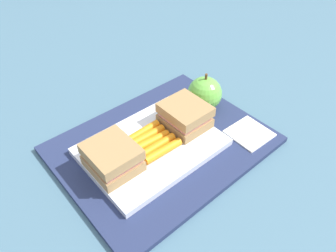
{
  "coord_description": "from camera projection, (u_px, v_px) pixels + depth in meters",
  "views": [
    {
      "loc": [
        -0.26,
        -0.31,
        0.41
      ],
      "look_at": [
        0.01,
        0.0,
        0.04
      ],
      "focal_mm": 34.11,
      "sensor_mm": 36.0,
      "label": 1
    }
  ],
  "objects": [
    {
      "name": "ground_plane",
      "position": [
        163.0,
        146.0,
        0.58
      ],
      "size": [
        2.4,
        2.4,
        0.0
      ],
      "primitive_type": "plane",
      "color": "#42667A"
    },
    {
      "name": "paper_napkin",
      "position": [
        249.0,
        133.0,
        0.59
      ],
      "size": [
        0.07,
        0.07,
        0.0
      ],
      "primitive_type": "cube",
      "rotation": [
        0.0,
        0.0,
        -0.03
      ],
      "color": "white",
      "rests_on": "lunchbag_mat"
    },
    {
      "name": "apple",
      "position": [
        205.0,
        94.0,
        0.62
      ],
      "size": [
        0.07,
        0.07,
        0.08
      ],
      "color": "#66B742",
      "rests_on": "lunchbag_mat"
    },
    {
      "name": "lunchbag_mat",
      "position": [
        163.0,
        144.0,
        0.57
      ],
      "size": [
        0.36,
        0.28,
        0.01
      ],
      "primitive_type": "cube",
      "color": "navy",
      "rests_on": "ground_plane"
    },
    {
      "name": "sandwich_half_left",
      "position": [
        112.0,
        157.0,
        0.5
      ],
      "size": [
        0.07,
        0.08,
        0.04
      ],
      "color": "#9E7A4C",
      "rests_on": "food_tray"
    },
    {
      "name": "carrot_sticks_bundle",
      "position": [
        151.0,
        141.0,
        0.55
      ],
      "size": [
        0.08,
        0.07,
        0.02
      ],
      "color": "orange",
      "rests_on": "food_tray"
    },
    {
      "name": "food_tray",
      "position": [
        152.0,
        147.0,
        0.56
      ],
      "size": [
        0.23,
        0.17,
        0.01
      ],
      "primitive_type": "cube",
      "color": "white",
      "rests_on": "lunchbag_mat"
    },
    {
      "name": "sandwich_half_right",
      "position": [
        185.0,
        115.0,
        0.57
      ],
      "size": [
        0.07,
        0.08,
        0.04
      ],
      "color": "#9E7A4C",
      "rests_on": "food_tray"
    }
  ]
}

